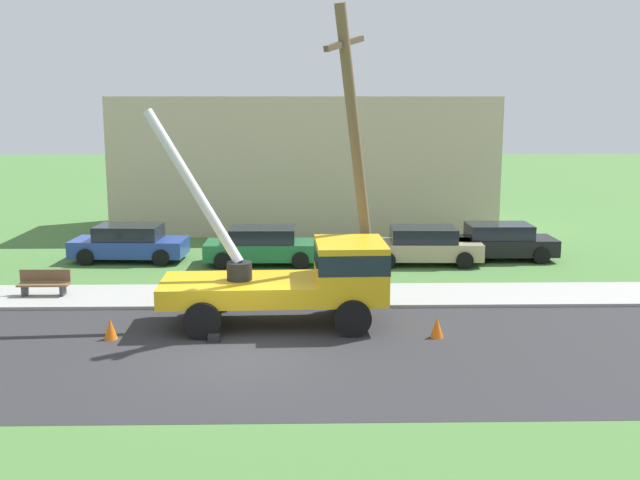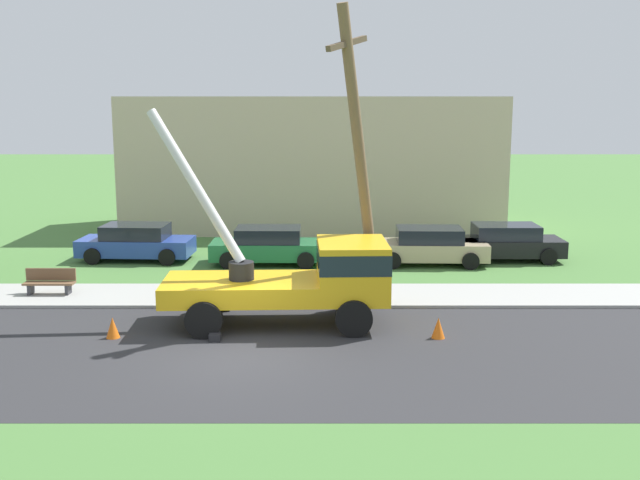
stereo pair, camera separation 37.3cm
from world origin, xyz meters
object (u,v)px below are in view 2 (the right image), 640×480
object	(u,v)px
utility_truck	(303,275)
traffic_cone_ahead	(436,328)
leaning_utility_pole	(357,158)
traffic_cone_behind	(110,328)
parked_sedan_tan	(426,246)
parked_sedan_blue	(133,242)
parked_sedan_green	(266,246)
parked_sedan_black	(502,242)
park_bench	(47,283)

from	to	relation	value
utility_truck	traffic_cone_ahead	distance (m)	3.93
leaning_utility_pole	traffic_cone_ahead	xyz separation A→B (m)	(1.97, -2.67, -4.27)
leaning_utility_pole	traffic_cone_behind	bearing A→B (deg)	-158.27
traffic_cone_ahead	parked_sedan_tan	bearing A→B (deg)	83.40
traffic_cone_behind	parked_sedan_blue	xyz separation A→B (m)	(-1.76, 9.94, 0.43)
traffic_cone_behind	parked_sedan_blue	world-z (taller)	parked_sedan_blue
parked_sedan_green	parked_sedan_tan	distance (m)	6.17
parked_sedan_blue	parked_sedan_green	world-z (taller)	same
parked_sedan_blue	parked_sedan_black	world-z (taller)	same
park_bench	utility_truck	bearing A→B (deg)	-19.99
traffic_cone_behind	parked_sedan_tan	distance (m)	13.34
parked_sedan_blue	utility_truck	bearing A→B (deg)	-51.62
leaning_utility_pole	traffic_cone_behind	world-z (taller)	leaning_utility_pole
parked_sedan_black	parked_sedan_blue	bearing A→B (deg)	179.93
parked_sedan_blue	parked_sedan_black	xyz separation A→B (m)	(14.56, -0.02, 0.00)
utility_truck	park_bench	bearing A→B (deg)	160.01
utility_truck	parked_sedan_green	bearing A→B (deg)	101.27
leaning_utility_pole	parked_sedan_blue	bearing A→B (deg)	139.08
parked_sedan_blue	parked_sedan_green	distance (m)	5.32
parked_sedan_green	parked_sedan_black	distance (m)	9.31
parked_sedan_tan	leaning_utility_pole	bearing A→B (deg)	-114.93
parked_sedan_tan	park_bench	distance (m)	13.75
park_bench	parked_sedan_tan	bearing A→B (deg)	20.77
parked_sedan_tan	traffic_cone_behind	bearing A→B (deg)	-136.54
leaning_utility_pole	parked_sedan_black	bearing A→B (deg)	49.79
leaning_utility_pole	parked_sedan_green	distance (m)	8.24
parked_sedan_blue	parked_sedan_tan	xyz separation A→B (m)	(11.44, -0.77, 0.00)
traffic_cone_ahead	park_bench	world-z (taller)	park_bench
parked_sedan_blue	park_bench	xyz separation A→B (m)	(-1.41, -5.64, -0.25)
parked_sedan_green	traffic_cone_ahead	bearing A→B (deg)	-61.09
parked_sedan_blue	parked_sedan_tan	size ratio (longest dim) A/B	1.01
traffic_cone_ahead	traffic_cone_behind	size ratio (longest dim) A/B	1.00
parked_sedan_blue	park_bench	bearing A→B (deg)	-104.06
parked_sedan_blue	traffic_cone_ahead	bearing A→B (deg)	-43.81
parked_sedan_blue	park_bench	world-z (taller)	parked_sedan_blue
utility_truck	parked_sedan_green	xyz separation A→B (m)	(-1.58, 7.95, -0.70)
parked_sedan_green	park_bench	xyz separation A→B (m)	(-6.68, -4.94, -0.25)
traffic_cone_ahead	parked_sedan_green	xyz separation A→B (m)	(-5.11, 9.25, 0.43)
parked_sedan_green	parked_sedan_blue	bearing A→B (deg)	172.38
leaning_utility_pole	parked_sedan_blue	distance (m)	11.77
utility_truck	parked_sedan_tan	distance (m)	9.15
traffic_cone_ahead	parked_sedan_black	xyz separation A→B (m)	(4.18, 9.94, 0.43)
utility_truck	park_bench	xyz separation A→B (m)	(-8.27, 3.01, -0.95)
traffic_cone_behind	parked_sedan_green	size ratio (longest dim) A/B	0.13
utility_truck	traffic_cone_behind	distance (m)	5.37
utility_truck	leaning_utility_pole	xyz separation A→B (m)	(1.56, 1.36, 3.14)
traffic_cone_behind	parked_sedan_green	distance (m)	9.89
leaning_utility_pole	parked_sedan_black	size ratio (longest dim) A/B	2.01
traffic_cone_ahead	park_bench	size ratio (longest dim) A/B	0.35
traffic_cone_behind	park_bench	size ratio (longest dim) A/B	0.35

